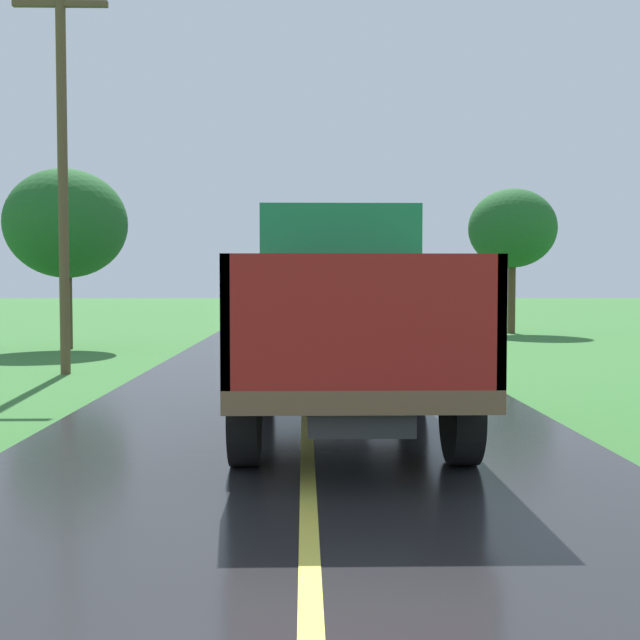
# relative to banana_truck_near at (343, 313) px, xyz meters

# --- Properties ---
(banana_truck_near) EXTENTS (2.38, 5.82, 2.80)m
(banana_truck_near) POSITION_rel_banana_truck_near_xyz_m (0.00, 0.00, 0.00)
(banana_truck_near) COLOR #2D2D30
(banana_truck_near) RESTS_ON road_surface
(utility_pole_roadside) EXTENTS (1.89, 0.20, 7.82)m
(utility_pole_roadside) POSITION_rel_banana_truck_near_xyz_m (-5.36, 6.07, 2.73)
(utility_pole_roadside) COLOR brown
(utility_pole_roadside) RESTS_ON ground
(roadside_tree_near_left) EXTENTS (3.22, 3.22, 5.33)m
(roadside_tree_near_left) POSITION_rel_banana_truck_near_xyz_m (7.19, 18.99, 2.40)
(roadside_tree_near_left) COLOR #4C3823
(roadside_tree_near_left) RESTS_ON ground
(roadside_tree_mid_right) EXTENTS (3.39, 3.39, 5.05)m
(roadside_tree_mid_right) POSITION_rel_banana_truck_near_xyz_m (-7.16, 12.28, 2.05)
(roadside_tree_mid_right) COLOR #4C3823
(roadside_tree_mid_right) RESTS_ON ground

